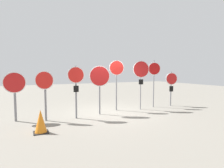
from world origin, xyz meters
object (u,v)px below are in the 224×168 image
Objects in this scene: stop_sign_0 at (15,87)px; stop_sign_4 at (117,73)px; stop_sign_2 at (76,82)px; stop_sign_7 at (171,82)px; stop_sign_3 at (100,79)px; stop_sign_1 at (45,86)px; traffic_cone_0 at (41,121)px; stop_sign_5 at (141,72)px; stop_sign_6 at (154,73)px.

stop_sign_4 is at bearing -6.37° from stop_sign_0.
stop_sign_2 is 1.14× the size of stop_sign_7.
stop_sign_4 reaches higher than stop_sign_3.
stop_sign_1 is 1.71m from traffic_cone_0.
stop_sign_3 is (2.34, 0.05, 0.22)m from stop_sign_1.
stop_sign_7 is at bearing 16.12° from stop_sign_3.
stop_sign_5 is 1.29× the size of stop_sign_7.
stop_sign_1 is 2.35m from stop_sign_3.
stop_sign_0 is 5.73m from stop_sign_5.
stop_sign_4 reaches higher than stop_sign_5.
stop_sign_4 reaches higher than traffic_cone_0.
stop_sign_3 is (3.40, -0.38, 0.28)m from stop_sign_0.
stop_sign_1 is 0.89× the size of stop_sign_3.
stop_sign_5 reaches higher than stop_sign_7.
stop_sign_3 is at bearing -13.01° from stop_sign_0.
stop_sign_3 is 3.20m from traffic_cone_0.
traffic_cone_0 is at bearing -77.87° from stop_sign_1.
stop_sign_7 is at bearing -8.58° from stop_sign_0.
stop_sign_0 is at bearing -178.85° from stop_sign_1.
stop_sign_1 is 0.79× the size of stop_sign_5.
stop_sign_0 is 1.00× the size of stop_sign_7.
stop_sign_1 is 0.79× the size of stop_sign_4.
traffic_cone_0 is (-2.59, -1.39, -1.25)m from stop_sign_3.
stop_sign_3 is 0.87× the size of stop_sign_6.
stop_sign_4 is at bearing 35.32° from stop_sign_3.
stop_sign_0 is 0.88× the size of stop_sign_2.
stop_sign_2 is at bearing -160.73° from stop_sign_5.
stop_sign_2 is at bearing -160.99° from stop_sign_7.
stop_sign_5 is 1.04m from stop_sign_6.
stop_sign_2 is at bearing -21.48° from stop_sign_0.
stop_sign_0 is 0.98× the size of stop_sign_1.
stop_sign_4 is at bearing 30.34° from stop_sign_1.
stop_sign_4 is (4.46, 0.02, 0.52)m from stop_sign_0.
stop_sign_2 is 2.21m from traffic_cone_0.
stop_sign_2 is 0.88× the size of stop_sign_5.
traffic_cone_0 is at bearing -72.11° from stop_sign_0.
stop_sign_3 reaches higher than stop_sign_2.
stop_sign_0 is 3.43m from stop_sign_3.
stop_sign_1 is at bearing -163.09° from stop_sign_7.
stop_sign_0 is at bearing -168.53° from stop_sign_5.
stop_sign_3 is at bearing 18.61° from stop_sign_2.
stop_sign_7 is at bearing 24.24° from stop_sign_1.
stop_sign_6 reaches higher than stop_sign_2.
traffic_cone_0 is (-4.88, -1.44, -1.56)m from stop_sign_5.
stop_sign_0 is 7.83m from stop_sign_7.
stop_sign_6 reaches higher than stop_sign_3.
traffic_cone_0 is at bearing -152.32° from stop_sign_7.
stop_sign_3 is 3.32m from stop_sign_6.
stop_sign_4 is 3.41m from stop_sign_7.
stop_sign_2 is 5.57m from stop_sign_7.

